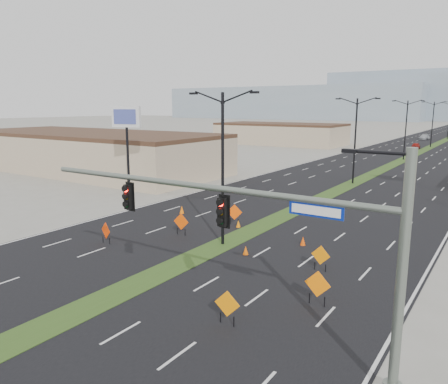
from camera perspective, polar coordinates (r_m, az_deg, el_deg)
The scene contains 25 objects.
ground at distance 21.36m, azimuth -19.02°, elevation -14.86°, with size 600.00×600.00×0.00m, color gray.
road_surface at distance 112.80m, azimuth 25.65°, elevation 5.46°, with size 25.00×400.00×0.02m, color black.
median_strip at distance 112.80m, azimuth 25.65°, elevation 5.46°, with size 2.00×400.00×0.04m, color #314A1A.
building_sw_near at distance 65.68m, azimuth -17.14°, elevation 4.90°, with size 40.00×16.00×5.00m, color tan.
building_sw_far at distance 107.68m, azimuth 7.35°, elevation 7.45°, with size 30.00×14.00×4.50m, color tan.
mesa_west at distance 321.35m, azimuth 8.81°, elevation 11.42°, with size 180.00×50.00×22.00m, color #8597A5.
mesa_backdrop at distance 334.53m, azimuth 26.30°, elevation 11.26°, with size 140.00×50.00×32.00m, color #8597A5.
signal_mast at distance 15.70m, azimuth 5.52°, elevation -5.02°, with size 16.30×0.60×8.00m.
streetlight_0 at distance 28.32m, azimuth -0.18°, elevation 3.61°, with size 5.15×0.24×10.02m.
streetlight_1 at distance 53.78m, azimuth 16.76°, elevation 6.75°, with size 5.15×0.24×10.02m.
streetlight_2 at distance 80.94m, azimuth 22.66°, elevation 7.71°, with size 5.15×0.24×10.02m.
streetlight_3 at distance 108.53m, azimuth 25.58°, elevation 8.16°, with size 5.15×0.24×10.02m.
car_left at distance 103.15m, azimuth 23.77°, elevation 5.54°, with size 1.52×3.78×1.29m, color maroon.
car_far at distance 131.95m, azimuth 24.68°, elevation 6.53°, with size 1.97×4.85×1.41m, color #ADB0B7.
construction_sign_0 at distance 30.49m, azimuth -15.18°, elevation -4.99°, with size 1.08×0.32×1.48m.
construction_sign_1 at distance 31.46m, azimuth -5.63°, elevation -3.98°, with size 1.21×0.19×1.62m.
construction_sign_2 at distance 34.06m, azimuth 1.37°, elevation -2.74°, with size 1.17×0.44×1.62m.
construction_sign_3 at distance 25.33m, azimuth 12.51°, elevation -8.18°, with size 1.12×0.11×1.49m.
construction_sign_4 at distance 19.01m, azimuth 0.42°, elevation -14.55°, with size 1.15×0.21×1.55m.
construction_sign_5 at distance 21.10m, azimuth 12.12°, elevation -11.82°, with size 1.27×0.05×1.70m.
cone_0 at distance 27.51m, azimuth 2.85°, elevation -7.62°, with size 0.35×0.35×0.58m, color #DF5604.
cone_1 at distance 33.47m, azimuth 1.88°, elevation -4.17°, with size 0.35×0.35×0.58m, color orange.
cone_2 at distance 29.72m, azimuth 10.27°, elevation -6.32°, with size 0.37×0.37×0.61m, color #E04404.
cone_3 at distance 37.84m, azimuth -5.53°, elevation -2.33°, with size 0.41×0.41×0.68m, color #F66805.
pole_sign_west at distance 43.00m, azimuth -12.63°, elevation 8.63°, with size 2.97×1.09×9.13m.
Camera 1 is at (15.61, -11.33, 9.17)m, focal length 35.00 mm.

